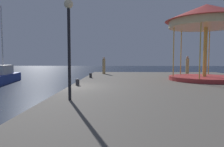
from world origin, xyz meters
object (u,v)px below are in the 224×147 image
at_px(carousel, 206,23).
at_px(lamp_post_mid_promenade, 69,31).
at_px(bollard_center, 77,82).
at_px(bollard_south, 91,75).
at_px(person_by_the_water, 187,66).
at_px(sailboat_blue, 2,76).
at_px(person_near_carousel, 104,66).

xyz_separation_m(carousel, lamp_post_mid_promenade, (-8.65, -7.93, -1.62)).
bearing_deg(lamp_post_mid_promenade, bollard_center, 97.27).
xyz_separation_m(carousel, bollard_south, (-9.10, 1.94, -4.16)).
relative_size(bollard_center, person_by_the_water, 0.20).
relative_size(carousel, bollard_center, 15.30).
height_order(lamp_post_mid_promenade, bollard_center, lamp_post_mid_promenade).
distance_m(carousel, bollard_center, 10.66).
height_order(sailboat_blue, carousel, sailboat_blue).
distance_m(bollard_south, person_near_carousel, 4.91).
bearing_deg(person_near_carousel, bollard_south, -100.09).
height_order(lamp_post_mid_promenade, person_by_the_water, lamp_post_mid_promenade).
height_order(carousel, person_by_the_water, carousel).
height_order(carousel, lamp_post_mid_promenade, carousel).
bearing_deg(bollard_center, carousel, 19.87).
height_order(sailboat_blue, lamp_post_mid_promenade, sailboat_blue).
bearing_deg(person_near_carousel, carousel, -39.18).
height_order(carousel, person_near_carousel, carousel).
xyz_separation_m(bollard_south, bollard_center, (-0.13, -5.27, 0.00)).
bearing_deg(bollard_south, bollard_center, -91.44).
relative_size(carousel, person_near_carousel, 3.27).
bearing_deg(sailboat_blue, carousel, -13.71).
bearing_deg(person_by_the_water, bollard_center, -137.51).
bearing_deg(bollard_south, carousel, -12.02).
height_order(sailboat_blue, person_by_the_water, sailboat_blue).
xyz_separation_m(sailboat_blue, carousel, (18.54, -4.52, 4.47)).
height_order(lamp_post_mid_promenade, bollard_south, lamp_post_mid_promenade).
bearing_deg(lamp_post_mid_promenade, bollard_south, 92.63).
height_order(bollard_south, bollard_center, same).
xyz_separation_m(lamp_post_mid_promenade, person_by_the_water, (9.21, 13.56, -1.83)).
distance_m(bollard_center, person_near_carousel, 10.13).
bearing_deg(bollard_south, person_by_the_water, 20.95).
xyz_separation_m(bollard_south, person_by_the_water, (9.66, 3.70, 0.72)).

